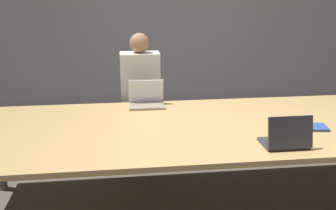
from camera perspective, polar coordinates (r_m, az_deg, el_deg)
The scene contains 8 objects.
ground_plane at distance 3.45m, azimuth 6.62°, elevation -15.03°, with size 24.00×24.00×0.00m, color brown.
curtain_wall at distance 5.38m, azimuth 0.88°, elevation 12.58°, with size 12.00×0.06×2.80m.
conference_table at distance 3.13m, azimuth 7.07°, elevation -3.75°, with size 4.19×1.43×0.77m.
laptop_near_midright at distance 2.75m, azimuth 17.62°, elevation -4.80°, with size 0.32×0.24×0.24m.
laptop_far_midleft at distance 3.57m, azimuth -3.31°, elevation 1.03°, with size 0.34×0.24×0.24m.
person_far_midleft at distance 3.95m, azimuth -4.18°, elevation 0.29°, with size 0.40×0.24×1.42m.
stapler at distance 3.09m, azimuth 16.84°, elevation -3.23°, with size 0.09×0.16×0.05m.
notebook at distance 3.22m, azimuth 21.40°, elevation -3.15°, with size 0.22×0.19×0.02m.
Camera 1 is at (-0.73, -2.83, 1.84)m, focal length 40.00 mm.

